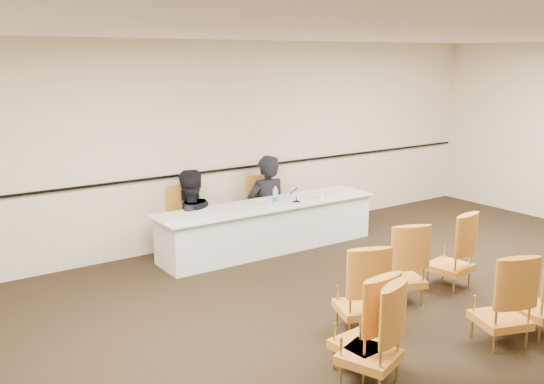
{
  "coord_description": "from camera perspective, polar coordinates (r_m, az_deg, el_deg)",
  "views": [
    {
      "loc": [
        -4.74,
        -3.79,
        2.77
      ],
      "look_at": [
        -0.28,
        2.6,
        1.02
      ],
      "focal_mm": 40.0,
      "sensor_mm": 36.0,
      "label": 1
    }
  ],
  "objects": [
    {
      "name": "floor",
      "position": [
        6.67,
        15.29,
        -12.35
      ],
      "size": [
        10.0,
        10.0,
        0.0
      ],
      "primitive_type": "plane",
      "color": "black",
      "rests_on": "ground"
    },
    {
      "name": "ceiling",
      "position": [
        6.07,
        16.98,
        14.32
      ],
      "size": [
        10.0,
        10.0,
        0.0
      ],
      "primitive_type": "plane",
      "rotation": [
        3.14,
        0.0,
        0.0
      ],
      "color": "white",
      "rests_on": "ground"
    },
    {
      "name": "wall_back",
      "position": [
        9.2,
        -3.57,
        4.73
      ],
      "size": [
        10.0,
        0.04,
        3.0
      ],
      "primitive_type": "cube",
      "color": "beige",
      "rests_on": "ground"
    },
    {
      "name": "wall_rail",
      "position": [
        9.23,
        -3.41,
        2.25
      ],
      "size": [
        9.8,
        0.04,
        0.03
      ],
      "primitive_type": "cube",
      "color": "black",
      "rests_on": "wall_back"
    },
    {
      "name": "panel_table",
      "position": [
        8.83,
        -0.31,
        -3.27
      ],
      "size": [
        3.43,
        0.83,
        0.68
      ],
      "primitive_type": null,
      "rotation": [
        0.0,
        0.0,
        -0.01
      ],
      "color": "white",
      "rests_on": "ground"
    },
    {
      "name": "panelist_main",
      "position": [
        9.41,
        -0.52,
        -2.06
      ],
      "size": [
        0.7,
        0.49,
        1.84
      ],
      "primitive_type": "imported",
      "rotation": [
        0.0,
        0.0,
        3.07
      ],
      "color": "black",
      "rests_on": "ground"
    },
    {
      "name": "panelist_main_chair",
      "position": [
        9.38,
        -0.52,
        -1.47
      ],
      "size": [
        0.5,
        0.5,
        0.95
      ],
      "primitive_type": null,
      "rotation": [
        0.0,
        0.0,
        -0.01
      ],
      "color": "#BC7621",
      "rests_on": "ground"
    },
    {
      "name": "panelist_second",
      "position": [
        8.77,
        -7.85,
        -3.55
      ],
      "size": [
        0.87,
        0.68,
        1.75
      ],
      "primitive_type": "imported",
      "rotation": [
        0.0,
        0.0,
        3.17
      ],
      "color": "black",
      "rests_on": "ground"
    },
    {
      "name": "panelist_second_chair",
      "position": [
        8.73,
        -7.88,
        -2.68
      ],
      "size": [
        0.5,
        0.5,
        0.95
      ],
      "primitive_type": null,
      "rotation": [
        0.0,
        0.0,
        -0.01
      ],
      "color": "#BC7621",
      "rests_on": "ground"
    },
    {
      "name": "papers",
      "position": [
        8.88,
        1.88,
        -0.88
      ],
      "size": [
        0.35,
        0.3,
        0.0
      ],
      "primitive_type": "cube",
      "rotation": [
        0.0,
        0.0,
        0.33
      ],
      "color": "silver",
      "rests_on": "panel_table"
    },
    {
      "name": "microphone",
      "position": [
        8.81,
        2.31,
        -0.16
      ],
      "size": [
        0.09,
        0.18,
        0.26
      ],
      "primitive_type": null,
      "rotation": [
        0.0,
        0.0,
        0.01
      ],
      "color": "black",
      "rests_on": "panel_table"
    },
    {
      "name": "water_bottle",
      "position": [
        8.7,
        0.32,
        -0.31
      ],
      "size": [
        0.08,
        0.08,
        0.26
      ],
      "primitive_type": null,
      "rotation": [
        0.0,
        0.0,
        0.07
      ],
      "color": "teal",
      "rests_on": "panel_table"
    },
    {
      "name": "drinking_glass",
      "position": [
        8.7,
        -0.23,
        -0.84
      ],
      "size": [
        0.08,
        0.08,
        0.1
      ],
      "primitive_type": "cylinder",
      "rotation": [
        0.0,
        0.0,
        0.24
      ],
      "color": "silver",
      "rests_on": "panel_table"
    },
    {
      "name": "coffee_cup",
      "position": [
        9.06,
        4.63,
        -0.19
      ],
      "size": [
        0.11,
        0.11,
        0.15
      ],
      "primitive_type": "cylinder",
      "rotation": [
        0.0,
        0.0,
        -0.2
      ],
      "color": "white",
      "rests_on": "panel_table"
    },
    {
      "name": "aud_chair_front_left",
      "position": [
        6.29,
        8.35,
        -8.87
      ],
      "size": [
        0.65,
        0.65,
        0.95
      ],
      "primitive_type": null,
      "rotation": [
        0.0,
        0.0,
        -0.36
      ],
      "color": "#BC7621",
      "rests_on": "ground"
    },
    {
      "name": "aud_chair_front_mid",
      "position": [
        7.13,
        12.12,
        -6.39
      ],
      "size": [
        0.64,
        0.64,
        0.95
      ],
      "primitive_type": null,
      "rotation": [
        0.0,
        0.0,
        -0.36
      ],
      "color": "#BC7621",
      "rests_on": "ground"
    },
    {
      "name": "aud_chair_front_right",
      "position": [
        7.7,
        16.43,
        -5.19
      ],
      "size": [
        0.57,
        0.57,
        0.95
      ],
      "primitive_type": null,
      "rotation": [
        0.0,
        0.0,
        0.15
      ],
      "color": "#BC7621",
      "rests_on": "ground"
    },
    {
      "name": "aud_chair_back_left",
      "position": [
        5.35,
        9.24,
        -12.9
      ],
      "size": [
        0.64,
        0.64,
        0.95
      ],
      "primitive_type": null,
      "rotation": [
        0.0,
        0.0,
        0.35
      ],
      "color": "#BC7621",
      "rests_on": "ground"
    },
    {
      "name": "aud_chair_back_mid",
      "position": [
        6.37,
        20.81,
        -9.31
      ],
      "size": [
        0.64,
        0.64,
        0.95
      ],
      "primitive_type": null,
      "rotation": [
        0.0,
        0.0,
        -0.35
      ],
      "color": "#BC7621",
      "rests_on": "ground"
    },
    {
      "name": "aud_chair_back_right",
      "position": [
        6.76,
        23.72,
        -8.29
      ],
      "size": [
        0.52,
        0.52,
        0.95
      ],
      "primitive_type": null,
      "rotation": [
        0.0,
        0.0,
        -0.04
      ],
      "color": "#BC7621",
      "rests_on": "ground"
    },
    {
      "name": "aud_chair_extra",
      "position": [
        5.54,
        8.62,
        -11.97
      ],
      "size": [
        0.54,
        0.54,
        0.95
      ],
      "primitive_type": null,
      "rotation": [
        0.0,
        0.0,
        0.07
      ],
      "color": "#BC7621",
      "rests_on": "ground"
    }
  ]
}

